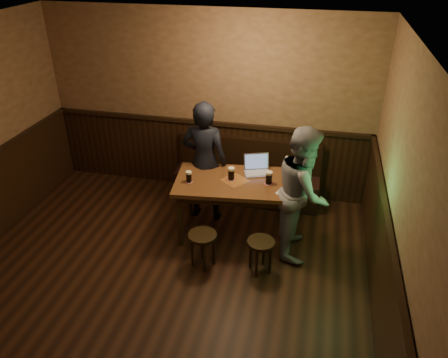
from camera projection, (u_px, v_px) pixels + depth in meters
room at (135, 217)px, 4.32m from camera, size 5.04×6.04×2.84m
bench at (247, 181)px, 6.77m from camera, size 2.20×0.50×0.95m
pub_table at (235, 188)px, 5.76m from camera, size 1.65×1.07×0.84m
stool_left at (203, 241)px, 5.33m from camera, size 0.45×0.45×0.48m
stool_right at (261, 247)px, 5.24m from camera, size 0.39×0.39×0.45m
pint_left at (189, 177)px, 5.63m from camera, size 0.10×0.10×0.16m
pint_mid at (231, 174)px, 5.68m from camera, size 0.11×0.11×0.18m
pint_right at (269, 178)px, 5.59m from camera, size 0.11×0.11×0.18m
laptop at (257, 168)px, 5.88m from camera, size 0.41×0.37×0.24m
menu at (286, 193)px, 5.42m from camera, size 0.26×0.22×0.00m
person_suit at (205, 162)px, 6.07m from camera, size 0.66×0.45×1.76m
person_grey at (303, 192)px, 5.40m from camera, size 0.68×0.86×1.72m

